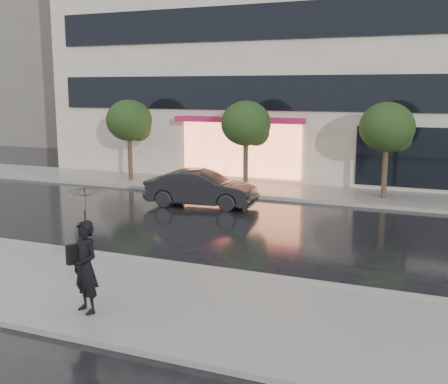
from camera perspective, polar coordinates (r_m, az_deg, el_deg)
The scene contains 12 objects.
ground at distance 15.04m, azimuth -0.73°, elevation -6.96°, with size 120.00×120.00×0.00m, color black.
sidewalk_near at distance 12.28m, azimuth -6.96°, elevation -10.83°, with size 60.00×4.50×0.12m, color slate.
sidewalk_far at distance 24.49m, azimuth 8.97°, elevation -0.11°, with size 60.00×3.50×0.12m, color slate.
curb_near at distance 14.15m, azimuth -2.38°, elevation -7.80°, with size 60.00×0.25×0.14m, color gray.
curb_far at distance 22.83m, azimuth 7.89°, elevation -0.83°, with size 60.00×0.25×0.14m, color gray.
office_building at distance 31.95m, azimuth 13.03°, elevation 18.31°, with size 30.00×12.76×18.00m.
bg_building_left at distance 51.72m, azimuth -18.16°, elevation 11.63°, with size 14.00×10.00×12.00m, color #59544F.
tree_far_west at distance 27.49m, azimuth -9.48°, elevation 7.04°, with size 2.20×2.20×3.99m.
tree_mid_west at distance 24.80m, azimuth 2.39°, elevation 6.81°, with size 2.20×2.20×3.99m.
tree_mid_east at distance 23.37m, azimuth 16.37°, elevation 6.17°, with size 2.20×2.20×3.99m.
parked_car at distance 21.66m, azimuth -2.32°, elevation 0.37°, with size 1.49×4.29×1.41m, color black.
pedestrian_with_umbrella at distance 11.24m, azimuth -13.97°, elevation -4.04°, with size 1.27×1.28×2.55m.
Camera 1 is at (5.79, -13.13, 4.51)m, focal length 45.00 mm.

